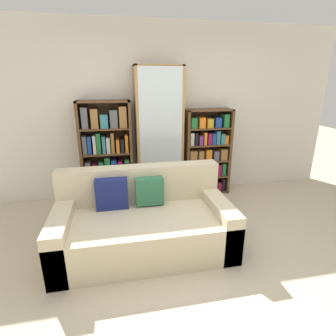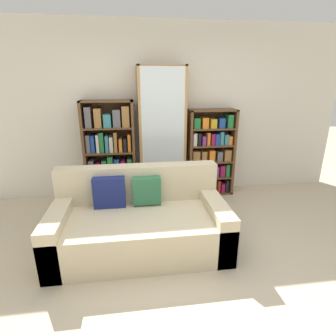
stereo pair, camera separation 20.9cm
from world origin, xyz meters
name	(u,v)px [view 1 (the left image)]	position (x,y,z in m)	size (l,w,h in m)	color
ground_plane	(196,279)	(0.00, 0.00, 0.00)	(16.00, 16.00, 0.00)	beige
wall_back	(158,113)	(0.00, 2.24, 1.35)	(6.04, 0.06, 2.70)	silver
couch	(143,223)	(-0.44, 0.64, 0.30)	(1.91, 0.98, 0.88)	beige
bookshelf_left	(107,155)	(-0.83, 2.03, 0.75)	(0.78, 0.32, 1.56)	brown
display_cabinet	(159,136)	(-0.02, 2.02, 1.02)	(0.72, 0.36, 2.06)	#AD7F4C
bookshelf_right	(207,154)	(0.79, 2.03, 0.68)	(0.76, 0.32, 1.41)	brown
wine_bottle	(188,198)	(0.34, 1.51, 0.14)	(0.08, 0.08, 0.35)	#143819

